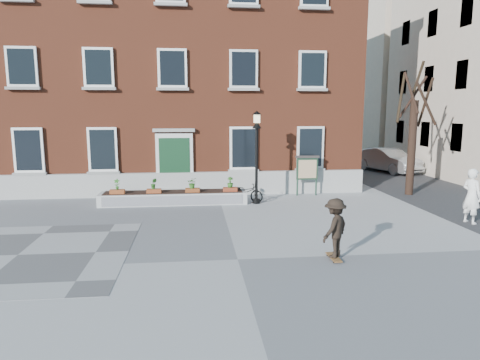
{
  "coord_description": "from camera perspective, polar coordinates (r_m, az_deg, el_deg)",
  "views": [
    {
      "loc": [
        -1.13,
        -10.9,
        3.96
      ],
      "look_at": [
        0.5,
        4.0,
        1.5
      ],
      "focal_mm": 32.0,
      "sensor_mm": 36.0,
      "label": 1
    }
  ],
  "objects": [
    {
      "name": "ground",
      "position": [
        11.65,
        -0.31,
        -10.55
      ],
      "size": [
        100.0,
        100.0,
        0.0
      ],
      "primitive_type": "plane",
      "color": "#969699",
      "rests_on": "ground"
    },
    {
      "name": "bare_tree",
      "position": [
        21.48,
        22.03,
        5.52
      ],
      "size": [
        1.83,
        1.83,
        6.16
      ],
      "color": "black",
      "rests_on": "ground"
    },
    {
      "name": "brick_building",
      "position": [
        25.0,
        -8.49,
        14.59
      ],
      "size": [
        18.4,
        10.85,
        12.6
      ],
      "color": "brown",
      "rests_on": "ground"
    },
    {
      "name": "skateboarder",
      "position": [
        11.67,
        12.53,
        -6.27
      ],
      "size": [
        1.15,
        1.13,
        1.67
      ],
      "color": "brown",
      "rests_on": "ground"
    },
    {
      "name": "notice_board",
      "position": [
        20.13,
        8.94,
        1.5
      ],
      "size": [
        1.1,
        0.16,
        1.87
      ],
      "color": "#1B3727",
      "rests_on": "ground"
    },
    {
      "name": "bystander",
      "position": [
        17.06,
        28.49,
        -1.89
      ],
      "size": [
        0.64,
        0.81,
        1.95
      ],
      "primitive_type": "imported",
      "rotation": [
        0.0,
        0.0,
        1.84
      ],
      "color": "white",
      "rests_on": "ground"
    },
    {
      "name": "side_street",
      "position": [
        36.28,
        26.34,
        13.21
      ],
      "size": [
        15.2,
        36.0,
        14.5
      ],
      "color": "#38383A",
      "rests_on": "ground"
    },
    {
      "name": "bicycle",
      "position": [
        18.57,
        0.65,
        -1.61
      ],
      "size": [
        1.74,
        1.3,
        0.87
      ],
      "primitive_type": "imported",
      "rotation": [
        0.0,
        0.0,
        1.08
      ],
      "color": "black",
      "rests_on": "ground"
    },
    {
      "name": "planter_assembly",
      "position": [
        18.46,
        -8.79,
        -2.21
      ],
      "size": [
        6.2,
        1.12,
        1.15
      ],
      "color": "silver",
      "rests_on": "ground"
    },
    {
      "name": "checker_patch",
      "position": [
        13.45,
        -27.5,
        -8.86
      ],
      "size": [
        6.0,
        6.0,
        0.01
      ],
      "primitive_type": "cube",
      "color": "#505052",
      "rests_on": "ground"
    },
    {
      "name": "lamp_post",
      "position": [
        18.02,
        2.23,
        4.79
      ],
      "size": [
        0.4,
        0.4,
        3.93
      ],
      "color": "black",
      "rests_on": "ground"
    },
    {
      "name": "parked_car",
      "position": [
        29.2,
        19.1,
        2.53
      ],
      "size": [
        2.96,
        4.95,
        1.54
      ],
      "primitive_type": "imported",
      "rotation": [
        0.0,
        0.0,
        0.31
      ],
      "color": "silver",
      "rests_on": "ground"
    }
  ]
}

